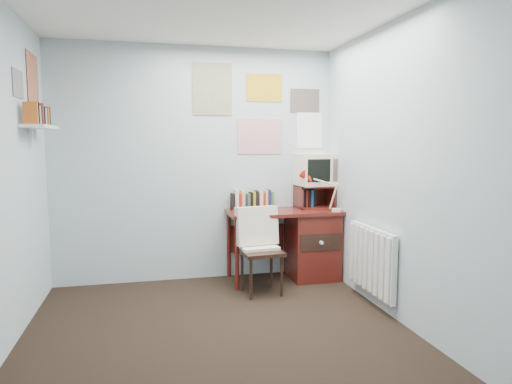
% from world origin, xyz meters
% --- Properties ---
extents(ground, '(3.50, 3.50, 0.00)m').
position_xyz_m(ground, '(0.00, 0.00, 0.00)').
color(ground, black).
rests_on(ground, ground).
extents(back_wall, '(3.00, 0.02, 2.50)m').
position_xyz_m(back_wall, '(0.00, 1.75, 1.25)').
color(back_wall, '#ABBCC3').
rests_on(back_wall, ground).
extents(right_wall, '(0.02, 3.50, 2.50)m').
position_xyz_m(right_wall, '(1.50, 0.00, 1.25)').
color(right_wall, '#ABBCC3').
rests_on(right_wall, ground).
extents(desk, '(1.20, 0.55, 0.76)m').
position_xyz_m(desk, '(1.17, 1.48, 0.41)').
color(desk, '#5F1B15').
rests_on(desk, ground).
extents(desk_chair, '(0.46, 0.44, 0.83)m').
position_xyz_m(desk_chair, '(0.56, 1.08, 0.41)').
color(desk_chair, black).
rests_on(desk_chair, ground).
extents(desk_lamp, '(0.30, 0.26, 0.39)m').
position_xyz_m(desk_lamp, '(1.43, 1.28, 0.95)').
color(desk_lamp, red).
rests_on(desk_lamp, desk).
extents(tv_riser, '(0.40, 0.30, 0.25)m').
position_xyz_m(tv_riser, '(1.29, 1.59, 0.89)').
color(tv_riser, '#5F1B15').
rests_on(tv_riser, desk).
extents(crt_tv, '(0.43, 0.40, 0.38)m').
position_xyz_m(crt_tv, '(1.31, 1.61, 1.20)').
color(crt_tv, beige).
rests_on(crt_tv, tv_riser).
extents(book_row, '(0.60, 0.14, 0.22)m').
position_xyz_m(book_row, '(0.66, 1.66, 0.87)').
color(book_row, '#5F1B15').
rests_on(book_row, desk).
extents(radiator, '(0.09, 0.80, 0.60)m').
position_xyz_m(radiator, '(1.46, 0.55, 0.42)').
color(radiator, white).
rests_on(radiator, right_wall).
extents(wall_shelf, '(0.20, 0.62, 0.24)m').
position_xyz_m(wall_shelf, '(-1.40, 1.10, 1.62)').
color(wall_shelf, white).
rests_on(wall_shelf, left_wall).
extents(posters_back, '(1.20, 0.01, 0.90)m').
position_xyz_m(posters_back, '(0.70, 1.74, 1.85)').
color(posters_back, white).
rests_on(posters_back, back_wall).
extents(posters_left, '(0.01, 0.70, 0.60)m').
position_xyz_m(posters_left, '(-1.49, 1.10, 2.00)').
color(posters_left, white).
rests_on(posters_left, left_wall).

